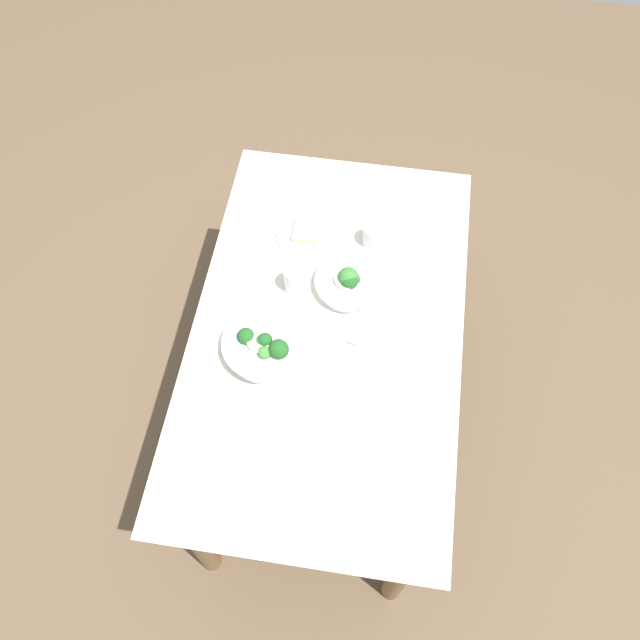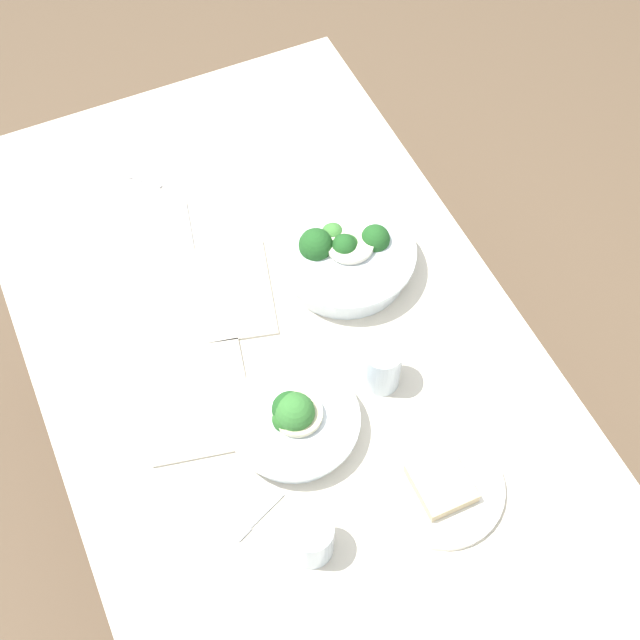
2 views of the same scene
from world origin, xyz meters
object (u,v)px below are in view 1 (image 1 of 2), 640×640
(napkin_folded_lower, at_px, (333,371))
(bread_side_plate, at_px, (306,233))
(water_glass_side, at_px, (373,235))
(table_knife_left, at_px, (336,416))
(napkin_folded_upper, at_px, (384,324))
(broccoli_bowl_far, at_px, (265,345))
(broccoli_bowl_near, at_px, (349,282))
(fork_by_near_bowl, at_px, (341,482))
(fork_by_far_bowl, at_px, (387,262))
(water_glass_center, at_px, (294,279))

(napkin_folded_lower, bearing_deg, bread_side_plate, 18.28)
(bread_side_plate, height_order, water_glass_side, water_glass_side)
(table_knife_left, distance_m, napkin_folded_upper, 0.35)
(broccoli_bowl_far, height_order, bread_side_plate, broccoli_bowl_far)
(broccoli_bowl_near, relative_size, bread_side_plate, 1.06)
(table_knife_left, bearing_deg, bread_side_plate, -150.80)
(fork_by_near_bowl, bearing_deg, napkin_folded_lower, 149.47)
(bread_side_plate, height_order, fork_by_far_bowl, bread_side_plate)
(broccoli_bowl_far, bearing_deg, bread_side_plate, -6.19)
(water_glass_center, bearing_deg, broccoli_bowl_near, -82.13)
(bread_side_plate, bearing_deg, napkin_folded_lower, -161.72)
(broccoli_bowl_far, bearing_deg, fork_by_far_bowl, -40.92)
(table_knife_left, bearing_deg, napkin_folded_upper, 174.63)
(broccoli_bowl_near, bearing_deg, broccoli_bowl_far, 140.60)
(table_knife_left, relative_size, napkin_folded_upper, 0.95)
(broccoli_bowl_near, xyz_separation_m, table_knife_left, (-0.45, -0.02, -0.03))
(broccoli_bowl_far, height_order, napkin_folded_upper, broccoli_bowl_far)
(water_glass_side, xyz_separation_m, table_knife_left, (-0.65, 0.04, -0.04))
(bread_side_plate, distance_m, water_glass_side, 0.23)
(napkin_folded_upper, bearing_deg, fork_by_near_bowl, 172.80)
(table_knife_left, height_order, napkin_folded_upper, napkin_folded_upper)
(table_knife_left, xyz_separation_m, napkin_folded_upper, (0.34, -0.11, 0.00))
(broccoli_bowl_near, distance_m, water_glass_center, 0.18)
(broccoli_bowl_far, bearing_deg, fork_by_near_bowl, -142.71)
(broccoli_bowl_far, xyz_separation_m, broccoli_bowl_near, (0.27, -0.22, -0.00))
(broccoli_bowl_far, relative_size, fork_by_far_bowl, 2.63)
(bread_side_plate, distance_m, fork_by_near_bowl, 0.88)
(broccoli_bowl_far, bearing_deg, broccoli_bowl_near, -39.40)
(fork_by_near_bowl, bearing_deg, water_glass_center, 158.98)
(table_knife_left, bearing_deg, napkin_folded_lower, -156.92)
(water_glass_side, distance_m, table_knife_left, 0.66)
(bread_side_plate, height_order, fork_by_near_bowl, bread_side_plate)
(broccoli_bowl_near, xyz_separation_m, fork_by_near_bowl, (-0.65, -0.06, -0.03))
(table_knife_left, distance_m, napkin_folded_lower, 0.15)
(water_glass_center, relative_size, fork_by_near_bowl, 1.21)
(broccoli_bowl_near, relative_size, fork_by_near_bowl, 2.81)
(fork_by_far_bowl, bearing_deg, broccoli_bowl_far, -153.33)
(napkin_folded_lower, bearing_deg, fork_by_far_bowl, -15.94)
(broccoli_bowl_near, xyz_separation_m, napkin_folded_lower, (-0.31, 0.01, -0.03))
(broccoli_bowl_far, distance_m, fork_by_near_bowl, 0.48)
(napkin_folded_upper, bearing_deg, table_knife_left, 162.02)
(fork_by_far_bowl, relative_size, napkin_folded_upper, 0.46)
(broccoli_bowl_near, distance_m, napkin_folded_lower, 0.31)
(broccoli_bowl_far, height_order, broccoli_bowl_near, broccoli_bowl_far)
(fork_by_far_bowl, xyz_separation_m, fork_by_near_bowl, (-0.77, 0.05, 0.00))
(bread_side_plate, relative_size, napkin_folded_lower, 0.97)
(fork_by_far_bowl, distance_m, table_knife_left, 0.58)
(water_glass_center, distance_m, water_glass_side, 0.32)
(broccoli_bowl_far, relative_size, fork_by_near_bowl, 3.34)
(broccoli_bowl_far, distance_m, table_knife_left, 0.31)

